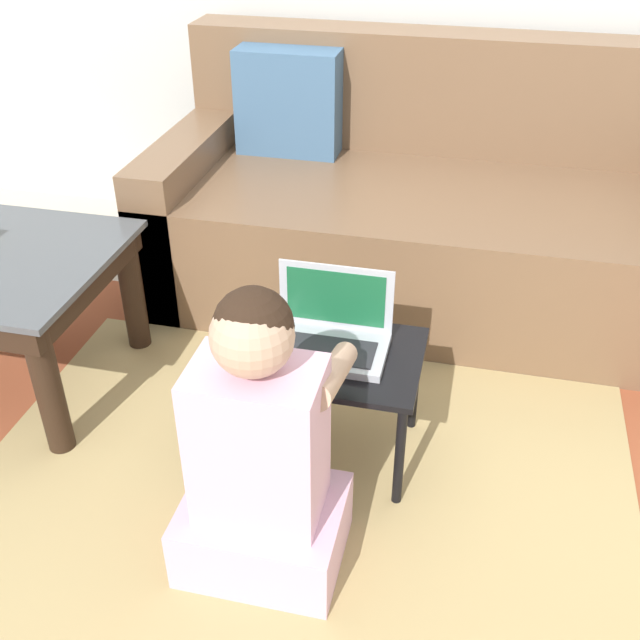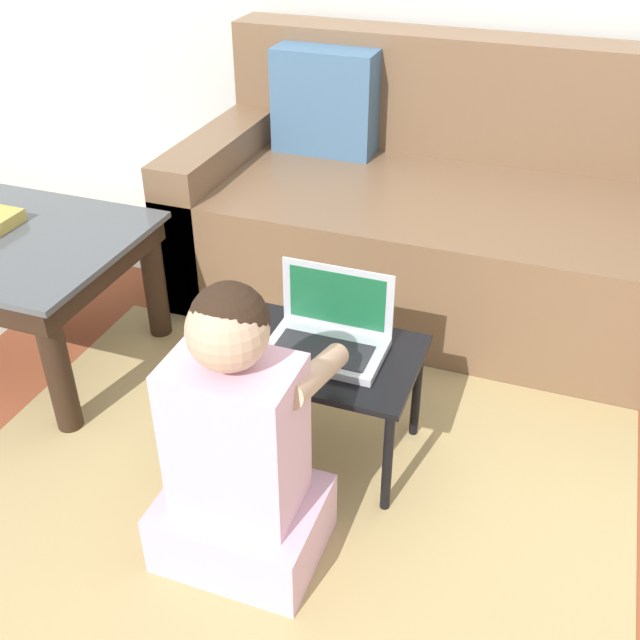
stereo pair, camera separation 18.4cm
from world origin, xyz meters
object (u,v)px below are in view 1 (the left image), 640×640
object	(u,v)px
laptop	(330,336)
laptop_desk	(313,364)
person_seated	(260,457)
computer_mouse	(248,344)
couch	(422,212)

from	to	relation	value
laptop	laptop_desk	bearing A→B (deg)	-150.32
laptop	person_seated	xyz separation A→B (m)	(-0.06, -0.39, -0.06)
laptop	person_seated	distance (m)	0.39
computer_mouse	person_seated	world-z (taller)	person_seated
laptop_desk	computer_mouse	distance (m)	0.17
laptop_desk	computer_mouse	bearing A→B (deg)	-167.03
person_seated	laptop_desk	bearing A→B (deg)	86.36
couch	laptop_desk	distance (m)	0.95
couch	person_seated	bearing A→B (deg)	-98.19
computer_mouse	laptop	bearing A→B (deg)	16.64
person_seated	laptop	bearing A→B (deg)	80.92
laptop	computer_mouse	world-z (taller)	laptop
laptop	person_seated	bearing A→B (deg)	-99.08
couch	laptop	world-z (taller)	couch
laptop	computer_mouse	size ratio (longest dim) A/B	2.70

